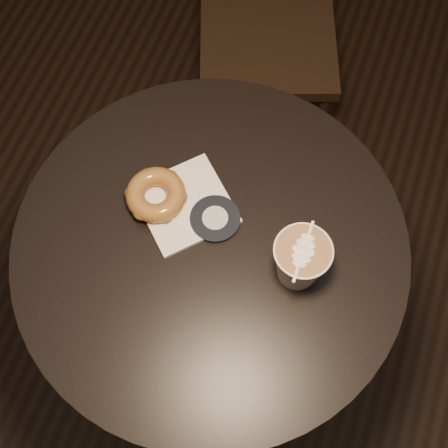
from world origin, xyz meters
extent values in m
plane|color=black|center=(0.00, 0.00, 0.00)|extent=(4.50, 4.50, 0.00)
cylinder|color=black|center=(0.00, 0.00, 0.73)|extent=(0.70, 0.70, 0.03)
cylinder|color=black|center=(0.00, 0.00, 0.37)|extent=(0.07, 0.07, 0.70)
cylinder|color=black|center=(0.00, 0.00, 0.01)|extent=(0.44, 0.44, 0.02)
cube|color=black|center=(-0.11, 0.73, 0.41)|extent=(0.46, 0.46, 0.04)
cylinder|color=black|center=(-0.20, 0.53, 0.20)|extent=(0.03, 0.03, 0.41)
cylinder|color=black|center=(0.09, 0.63, 0.20)|extent=(0.03, 0.03, 0.41)
cylinder|color=black|center=(-0.30, 0.82, 0.20)|extent=(0.03, 0.03, 0.41)
cylinder|color=black|center=(-0.01, 0.92, 0.20)|extent=(0.03, 0.03, 0.41)
cube|color=white|center=(-0.07, 0.06, 0.75)|extent=(0.22, 0.22, 0.01)
torus|color=brown|center=(-0.12, 0.05, 0.78)|extent=(0.11, 0.11, 0.03)
camera|label=1|loc=(0.15, -0.36, 1.77)|focal=50.00mm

